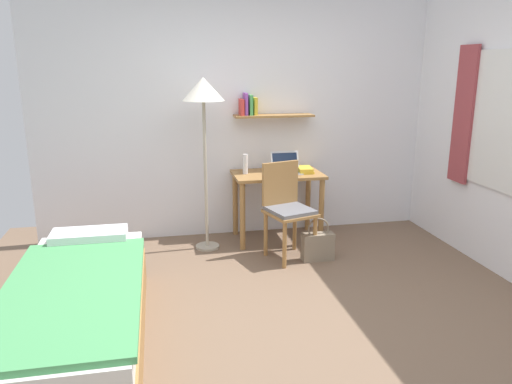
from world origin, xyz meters
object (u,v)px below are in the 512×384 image
Objects in this scene: water_bottle at (245,164)px; laptop at (286,168)px; handbag at (318,245)px; standing_lamp at (203,99)px; book_stack at (305,170)px; desk at (277,187)px; bed at (78,313)px; desk_chair at (287,206)px.

laptop is at bearing -4.62° from water_bottle.
water_bottle is 1.13m from handbag.
standing_lamp is 8.30× the size of water_bottle.
desk is at bearing 174.85° from book_stack.
water_bottle reaches higher than desk.
standing_lamp is at bearing 152.10° from handbag.
book_stack is 0.58× the size of handbag.
standing_lamp reaches higher than bed.
desk_chair is 0.54× the size of standing_lamp.
desk is 1.01× the size of desk_chair.
water_bottle reaches higher than book_stack.
book_stack is at bearing -6.84° from laptop.
laptop is at bearing 173.16° from book_stack.
desk is 0.22m from laptop.
water_bottle is at bearing 50.99° from bed.
laptop is at bearing 43.14° from bed.
desk is at bearing 110.45° from handbag.
handbag is (1.01, -0.53, -1.36)m from standing_lamp.
desk_chair is 3.05× the size of laptop.
handbag is at bearing 28.61° from bed.
water_bottle reaches higher than desk_chair.
standing_lamp reaches higher than laptop.
laptop is (1.87, 1.76, 0.54)m from bed.
standing_lamp is 1.30m from book_stack.
standing_lamp reaches higher than handbag.
laptop is at bearing 76.90° from desk_chair.
desk_chair is at bearing -93.19° from desk.
desk_chair is (-0.03, -0.50, -0.07)m from desk.
handbag is (0.58, -0.68, -0.68)m from water_bottle.
book_stack is (2.07, 1.73, 0.51)m from bed.
desk_chair is 0.62m from book_stack.
desk_chair is 0.48m from handbag.
book_stack is 0.87m from handbag.
desk is at bearing 178.74° from laptop.
book_stack is at bearing 5.03° from standing_lamp.
bed is 2.38m from water_bottle.
desk_chair reaches higher than handbag.
bed is 2.53m from desk.
bed is 1.20× the size of standing_lamp.
desk is 0.54× the size of standing_lamp.
desk_chair is at bearing -123.82° from book_stack.
bed is at bearing -121.96° from standing_lamp.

